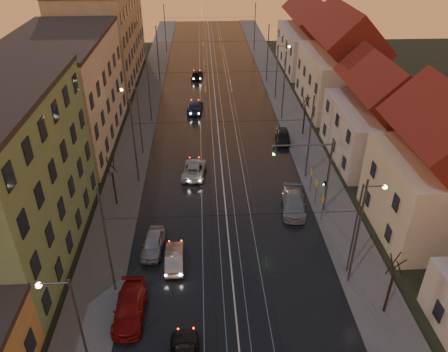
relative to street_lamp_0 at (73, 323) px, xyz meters
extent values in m
cube|color=black|center=(9.10, 38.00, -4.87)|extent=(16.00, 120.00, 0.04)
cube|color=#4C4C4C|center=(-0.90, 38.00, -4.81)|extent=(4.00, 120.00, 0.15)
cube|color=#4C4C4C|center=(19.10, 38.00, -4.81)|extent=(4.00, 120.00, 0.15)
cube|color=gray|center=(6.90, 38.00, -4.83)|extent=(0.06, 120.00, 0.03)
cube|color=gray|center=(8.33, 38.00, -4.83)|extent=(0.06, 120.00, 0.03)
cube|color=gray|center=(9.87, 38.00, -4.83)|extent=(0.06, 120.00, 0.03)
cube|color=gray|center=(11.30, 38.00, -4.83)|extent=(0.06, 120.00, 0.03)
cube|color=#B9AB8F|center=(-8.40, 32.00, 1.11)|extent=(10.00, 20.00, 12.00)
cube|color=#8C7E5A|center=(-8.40, 56.00, 2.11)|extent=(10.00, 24.00, 14.00)
cube|color=beige|center=(26.10, 13.00, -1.39)|extent=(8.50, 10.00, 7.00)
cube|color=beige|center=(26.10, 26.00, -1.89)|extent=(9.00, 12.00, 6.00)
pyramid|color=#591D14|center=(26.10, 26.00, 2.71)|extent=(9.18, 12.24, 3.20)
cube|color=beige|center=(26.10, 41.00, -1.14)|extent=(9.00, 14.00, 7.50)
pyramid|color=#591D14|center=(26.10, 41.00, 4.61)|extent=(9.18, 14.28, 4.00)
cube|color=beige|center=(26.10, 59.00, -1.64)|extent=(9.00, 16.00, 6.50)
pyramid|color=#591D14|center=(26.10, 59.00, 3.36)|extent=(9.18, 16.32, 3.50)
cylinder|color=#595B60|center=(0.50, 7.00, -0.39)|extent=(0.16, 0.16, 9.00)
cylinder|color=#595B60|center=(17.70, 7.00, -0.39)|extent=(0.16, 0.16, 9.00)
cylinder|color=#595B60|center=(0.50, 22.00, -0.39)|extent=(0.16, 0.16, 9.00)
cylinder|color=#595B60|center=(17.70, 22.00, -0.39)|extent=(0.16, 0.16, 9.00)
cylinder|color=#595B60|center=(0.50, 37.00, -0.39)|extent=(0.16, 0.16, 9.00)
cylinder|color=#595B60|center=(17.70, 37.00, -0.39)|extent=(0.16, 0.16, 9.00)
cylinder|color=#595B60|center=(0.50, 52.00, -0.39)|extent=(0.16, 0.16, 9.00)
cylinder|color=#595B60|center=(17.70, 52.00, -0.39)|extent=(0.16, 0.16, 9.00)
cylinder|color=#595B60|center=(0.50, 70.00, -0.39)|extent=(0.16, 0.16, 9.00)
cylinder|color=#595B60|center=(17.70, 70.00, -0.39)|extent=(0.16, 0.16, 9.00)
cylinder|color=#595B60|center=(0.30, 0.00, -0.89)|extent=(0.14, 0.14, 8.00)
cylinder|color=#595B60|center=(-0.50, 0.00, 2.91)|extent=(1.60, 0.10, 0.10)
sphere|color=#FFD88C|center=(-1.22, 0.00, 2.81)|extent=(0.32, 0.32, 0.32)
cylinder|color=#595B60|center=(17.90, 8.00, -0.89)|extent=(0.14, 0.14, 8.00)
cylinder|color=#595B60|center=(18.70, 8.00, 2.91)|extent=(1.60, 0.10, 0.10)
sphere|color=#FFD88C|center=(19.42, 8.00, 2.81)|extent=(0.32, 0.32, 0.32)
cylinder|color=#595B60|center=(0.30, 28.00, -0.89)|extent=(0.14, 0.14, 8.00)
cylinder|color=#595B60|center=(-0.50, 28.00, 2.91)|extent=(1.60, 0.10, 0.10)
sphere|color=#FFD88C|center=(-1.22, 28.00, 2.81)|extent=(0.32, 0.32, 0.32)
cylinder|color=#595B60|center=(17.90, 44.00, -0.89)|extent=(0.14, 0.14, 8.00)
cylinder|color=#595B60|center=(18.70, 44.00, 2.91)|extent=(1.60, 0.10, 0.10)
sphere|color=#FFD88C|center=(19.42, 44.00, 2.81)|extent=(0.32, 0.32, 0.32)
cylinder|color=#595B60|center=(18.10, 16.00, -1.29)|extent=(0.20, 0.20, 7.20)
cylinder|color=#595B60|center=(15.50, 16.00, 2.01)|extent=(5.20, 0.14, 0.14)
imported|color=black|center=(13.10, 16.00, 1.41)|extent=(0.15, 0.18, 0.90)
sphere|color=#19FF3F|center=(13.10, 15.88, 1.26)|extent=(0.20, 0.20, 0.20)
cylinder|color=black|center=(-1.10, 18.00, -3.14)|extent=(0.18, 0.18, 3.50)
cylinder|color=black|center=(-0.86, 18.09, -0.59)|extent=(0.37, 0.92, 1.61)
cylinder|color=black|center=(-1.18, 18.23, -0.59)|extent=(0.91, 0.40, 1.61)
cylinder|color=black|center=(-1.33, 17.91, -0.59)|extent=(0.37, 0.92, 1.61)
cylinder|color=black|center=(-0.97, 17.78, -0.59)|extent=(0.84, 0.54, 1.62)
cylinder|color=black|center=(19.30, 4.00, -3.14)|extent=(0.18, 0.18, 3.50)
cylinder|color=black|center=(19.54, 4.09, -0.59)|extent=(0.37, 0.92, 1.61)
cylinder|color=black|center=(19.22, 4.23, -0.59)|extent=(0.91, 0.40, 1.61)
cylinder|color=black|center=(19.07, 3.91, -0.59)|extent=(0.37, 0.92, 1.61)
cylinder|color=black|center=(19.43, 3.78, -0.59)|extent=(0.84, 0.54, 1.62)
cylinder|color=black|center=(19.50, 32.00, -3.14)|extent=(0.18, 0.18, 3.50)
cylinder|color=black|center=(19.74, 32.09, -0.59)|extent=(0.37, 0.92, 1.61)
cylinder|color=black|center=(19.42, 32.23, -0.59)|extent=(0.91, 0.40, 1.61)
cylinder|color=black|center=(19.27, 31.91, -0.59)|extent=(0.37, 0.92, 1.61)
cylinder|color=black|center=(19.63, 31.78, -0.59)|extent=(0.84, 0.54, 1.62)
imported|color=#9A9BA0|center=(4.70, 9.59, -4.24)|extent=(1.49, 3.97, 1.29)
imported|color=#B5B5B5|center=(6.17, 23.18, -4.22)|extent=(2.75, 5.02, 1.33)
imported|color=#1A294E|center=(6.16, 40.18, -4.17)|extent=(2.37, 5.06, 1.43)
imported|color=black|center=(6.45, 54.02, -4.19)|extent=(2.16, 4.27, 1.39)
imported|color=maroon|center=(1.90, 4.63, -4.18)|extent=(2.04, 4.86, 1.40)
imported|color=#A4A3A9|center=(2.90, 11.38, -4.19)|extent=(1.98, 4.18, 1.38)
imported|color=#9A999F|center=(15.35, 16.35, -4.16)|extent=(2.68, 5.24, 1.46)
imported|color=black|center=(16.70, 30.27, -4.19)|extent=(2.02, 4.22, 1.39)
camera|label=1|loc=(7.21, -16.25, 18.80)|focal=35.00mm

